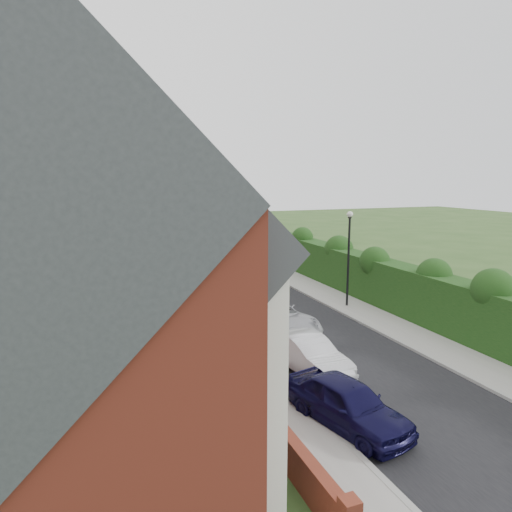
{
  "coord_description": "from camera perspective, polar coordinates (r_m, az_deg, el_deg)",
  "views": [
    {
      "loc": [
        -9.63,
        -16.35,
        6.92
      ],
      "look_at": [
        0.09,
        8.99,
        2.2
      ],
      "focal_mm": 32.0,
      "sensor_mm": 36.0,
      "label": 1
    }
  ],
  "objects": [
    {
      "name": "ground",
      "position": [
        20.2,
        9.09,
        -10.3
      ],
      "size": [
        140.0,
        140.0,
        0.0
      ],
      "primitive_type": "plane",
      "color": "#2D4C1E",
      "rests_on": "ground"
    },
    {
      "name": "road",
      "position": [
        29.65,
        -2.45,
        -3.62
      ],
      "size": [
        6.0,
        58.0,
        0.02
      ],
      "primitive_type": "cube",
      "color": "black",
      "rests_on": "ground"
    },
    {
      "name": "pavement_hedge_side",
      "position": [
        31.15,
        4.72,
        -2.89
      ],
      "size": [
        2.2,
        58.0,
        0.12
      ],
      "primitive_type": "cube",
      "color": "gray",
      "rests_on": "ground"
    },
    {
      "name": "pavement_house_side",
      "position": [
        28.69,
        -9.78,
        -4.12
      ],
      "size": [
        1.7,
        58.0,
        0.12
      ],
      "primitive_type": "cube",
      "color": "gray",
      "rests_on": "ground"
    },
    {
      "name": "kerb_hedge_side",
      "position": [
        30.71,
        2.96,
        -3.04
      ],
      "size": [
        0.18,
        58.0,
        0.13
      ],
      "primitive_type": "cube",
      "color": "#999994",
      "rests_on": "ground"
    },
    {
      "name": "kerb_house_side",
      "position": [
        28.84,
        -8.22,
        -3.99
      ],
      "size": [
        0.18,
        58.0,
        0.13
      ],
      "primitive_type": "cube",
      "color": "#999994",
      "rests_on": "ground"
    },
    {
      "name": "hedge",
      "position": [
        31.66,
        7.7,
        0.11
      ],
      "size": [
        2.1,
        58.0,
        2.85
      ],
      "color": "#143711",
      "rests_on": "ground"
    },
    {
      "name": "terrace_row",
      "position": [
        26.47,
        -23.62,
        3.74
      ],
      "size": [
        9.05,
        40.5,
        11.5
      ],
      "color": "#9C3727",
      "rests_on": "ground"
    },
    {
      "name": "garden_wall_row",
      "position": [
        27.46,
        -11.44,
        -3.94
      ],
      "size": [
        0.35,
        40.35,
        1.1
      ],
      "color": "maroon",
      "rests_on": "ground"
    },
    {
      "name": "lamppost",
      "position": [
        24.43,
        11.53,
        1.14
      ],
      "size": [
        0.32,
        0.32,
        5.16
      ],
      "color": "black",
      "rests_on": "ground"
    },
    {
      "name": "tree_far_left",
      "position": [
        56.87,
        -14.08,
        8.36
      ],
      "size": [
        7.14,
        6.8,
        9.29
      ],
      "color": "#332316",
      "rests_on": "ground"
    },
    {
      "name": "tree_far_right",
      "position": [
        59.86,
        -8.53,
        9.18
      ],
      "size": [
        7.98,
        7.6,
        10.31
      ],
      "color": "#332316",
      "rests_on": "ground"
    },
    {
      "name": "tree_far_back",
      "position": [
        59.43,
        -20.24,
        8.98
      ],
      "size": [
        8.4,
        8.0,
        10.82
      ],
      "color": "#332316",
      "rests_on": "ground"
    },
    {
      "name": "car_navy",
      "position": [
        13.64,
        11.35,
        -17.59
      ],
      "size": [
        2.49,
        4.25,
        1.36
      ],
      "primitive_type": "imported",
      "rotation": [
        0.0,
        0.0,
        0.24
      ],
      "color": "black",
      "rests_on": "ground"
    },
    {
      "name": "car_silver_a",
      "position": [
        16.87,
        6.49,
        -12.04
      ],
      "size": [
        1.93,
        4.09,
        1.29
      ],
      "primitive_type": "imported",
      "rotation": [
        0.0,
        0.0,
        0.15
      ],
      "color": "silver",
      "rests_on": "ground"
    },
    {
      "name": "car_silver_b",
      "position": [
        20.58,
        1.92,
        -7.64
      ],
      "size": [
        3.61,
        5.69,
        1.46
      ],
      "primitive_type": "imported",
      "rotation": [
        0.0,
        0.0,
        0.24
      ],
      "color": "#ACADB3",
      "rests_on": "ground"
    },
    {
      "name": "car_white",
      "position": [
        28.39,
        -4.76,
        -2.95
      ],
      "size": [
        2.23,
        4.55,
        1.27
      ],
      "primitive_type": "imported",
      "rotation": [
        0.0,
        0.0,
        -0.1
      ],
      "color": "silver",
      "rests_on": "ground"
    },
    {
      "name": "car_green",
      "position": [
        31.42,
        -5.75,
        -1.67
      ],
      "size": [
        2.3,
        4.12,
        1.33
      ],
      "primitive_type": "imported",
      "rotation": [
        0.0,
        0.0,
        0.2
      ],
      "color": "#0F341A",
      "rests_on": "ground"
    },
    {
      "name": "car_red",
      "position": [
        36.14,
        -10.09,
        -0.22
      ],
      "size": [
        1.87,
        4.27,
        1.36
      ],
      "primitive_type": "imported",
      "rotation": [
        0.0,
        0.0,
        -0.1
      ],
      "color": "maroon",
      "rests_on": "ground"
    },
    {
      "name": "car_beige",
      "position": [
        44.74,
        -11.68,
        1.8
      ],
      "size": [
        3.27,
        6.0,
        1.59
      ],
      "primitive_type": "imported",
      "rotation": [
        0.0,
        0.0,
        -0.11
      ],
      "color": "tan",
      "rests_on": "ground"
    },
    {
      "name": "car_grey",
      "position": [
        49.3,
        -13.09,
        2.29
      ],
      "size": [
        2.26,
        4.57,
        1.28
      ],
      "primitive_type": "imported",
      "rotation": [
        0.0,
        0.0,
        -0.11
      ],
      "color": "#505157",
      "rests_on": "ground"
    },
    {
      "name": "car_black",
      "position": [
        55.55,
        -12.59,
        3.3
      ],
      "size": [
        2.64,
        4.88,
        1.58
      ],
      "primitive_type": "imported",
      "rotation": [
        0.0,
        0.0,
        0.18
      ],
      "color": "black",
      "rests_on": "ground"
    },
    {
      "name": "horse",
      "position": [
        29.07,
        -0.72,
        -2.42
      ],
      "size": [
        1.0,
        1.82,
        1.47
      ],
      "primitive_type": "imported",
      "rotation": [
        0.0,
        0.0,
        3.27
      ],
      "color": "#452419",
      "rests_on": "ground"
    },
    {
      "name": "horse_cart",
      "position": [
        30.7,
        -1.93,
        -0.84
      ],
      "size": [
        1.34,
        2.95,
        2.13
      ],
      "color": "black",
      "rests_on": "ground"
    }
  ]
}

